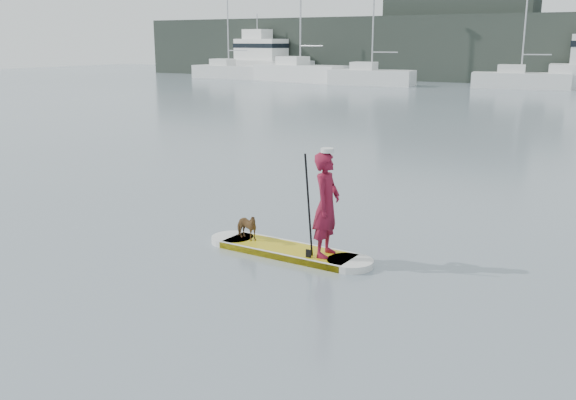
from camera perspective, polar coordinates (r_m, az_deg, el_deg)
The scene contains 13 objects.
ground at distance 12.71m, azimuth -13.83°, elevation -3.50°, with size 140.00×140.00×0.00m, color slate.
paddleboard at distance 11.56m, azimuth 0.00°, elevation -4.53°, with size 3.30×0.86×0.12m.
paddler at distance 10.90m, azimuth 3.43°, elevation -0.42°, with size 0.66×0.43×1.80m, color maroon.
white_cap at distance 10.71m, azimuth 3.51°, elevation 4.43°, with size 0.22×0.22×0.07m, color silver.
dog at distance 11.97m, azimuth -3.76°, elevation -2.36°, with size 0.27×0.59×0.50m, color brown.
paddle at distance 10.83m, azimuth 1.85°, elevation -1.73°, with size 0.10×0.30×2.00m.
sailboat_a at distance 66.34m, azimuth -5.33°, elevation 11.38°, with size 7.63×2.65×10.96m.
sailboat_b at distance 60.97m, azimuth 1.04°, elevation 11.40°, with size 9.68×4.34×13.88m.
sailboat_c at distance 56.27m, azimuth 7.38°, elevation 10.87°, with size 7.40×3.05×10.35m.
sailboat_d at distance 55.10m, azimuth 19.90°, elevation 10.12°, with size 7.73×3.63×10.96m.
motor_yacht_b at distance 68.29m, azimuth -2.08°, elevation 12.37°, with size 10.10×4.69×6.42m.
shore_mass at distance 62.12m, azimuth 23.60°, elevation 12.19°, with size 90.00×6.00×6.00m, color black.
shore_building_west at distance 65.24m, azimuth 14.90°, elevation 14.22°, with size 14.00×4.00×9.00m, color black.
Camera 1 is at (8.67, -8.51, 3.73)m, focal length 40.00 mm.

